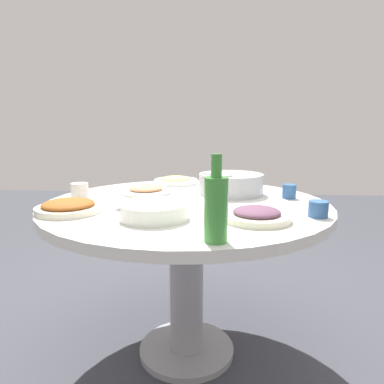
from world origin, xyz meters
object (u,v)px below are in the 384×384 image
object	(u,v)px
tea_cup_far	(80,191)
tea_cup_side	(289,191)
rice_bowl	(231,183)
dish_noodles	(176,180)
dish_eggplant	(257,215)
green_bottle	(216,207)
tea_cup_near	(318,209)
dish_stirfry	(68,207)
soup_bowl	(154,211)
dish_shrimp	(146,190)
round_dining_table	(186,232)

from	to	relation	value
tea_cup_far	tea_cup_side	xyz separation A→B (m)	(-0.95, -0.09, -0.00)
rice_bowl	dish_noodles	xyz separation A→B (m)	(0.31, -0.29, -0.03)
dish_noodles	dish_eggplant	world-z (taller)	dish_eggplant
green_bottle	tea_cup_near	xyz separation A→B (m)	(-0.37, -0.31, -0.07)
tea_cup_side	rice_bowl	bearing A→B (deg)	-17.94
dish_stirfry	tea_cup_side	distance (m)	0.96
dish_stirfry	tea_cup_far	size ratio (longest dim) A/B	3.19
rice_bowl	tea_cup_far	xyz separation A→B (m)	(0.69, 0.18, -0.01)
dish_noodles	soup_bowl	bearing A→B (deg)	91.08
dish_shrimp	tea_cup_near	size ratio (longest dim) A/B	3.46
dish_shrimp	tea_cup_side	xyz separation A→B (m)	(-0.68, 0.07, 0.02)
tea_cup_side	green_bottle	bearing A→B (deg)	62.82
dish_noodles	tea_cup_side	size ratio (longest dim) A/B	3.82
dish_shrimp	dish_stirfry	bearing A→B (deg)	61.48
dish_noodles	dish_eggplant	distance (m)	0.86
round_dining_table	dish_stirfry	world-z (taller)	dish_stirfry
round_dining_table	tea_cup_side	world-z (taller)	tea_cup_side
round_dining_table	dish_shrimp	size ratio (longest dim) A/B	5.01
tea_cup_near	tea_cup_far	bearing A→B (deg)	-13.31
dish_shrimp	tea_cup_far	distance (m)	0.32
dish_stirfry	rice_bowl	bearing A→B (deg)	-146.59
dish_eggplant	green_bottle	world-z (taller)	green_bottle
round_dining_table	tea_cup_side	xyz separation A→B (m)	(-0.47, -0.11, 0.17)
rice_bowl	tea_cup_near	bearing A→B (deg)	126.49
tea_cup_near	tea_cup_far	xyz separation A→B (m)	(1.00, -0.24, 0.01)
soup_bowl	dish_eggplant	world-z (taller)	soup_bowl
soup_bowl	dish_stirfry	distance (m)	0.35
dish_stirfry	tea_cup_near	bearing A→B (deg)	-179.72
dish_noodles	tea_cup_far	size ratio (longest dim) A/B	3.17
rice_bowl	green_bottle	xyz separation A→B (m)	(0.06, 0.73, 0.05)
soup_bowl	green_bottle	xyz separation A→B (m)	(-0.23, 0.24, 0.08)
dish_stirfry	dish_eggplant	xyz separation A→B (m)	(-0.71, 0.06, -0.00)
rice_bowl	tea_cup_far	bearing A→B (deg)	14.70
tea_cup_far	green_bottle	bearing A→B (deg)	138.74
soup_bowl	tea_cup_near	xyz separation A→B (m)	(-0.60, -0.07, 0.00)
green_bottle	tea_cup_side	xyz separation A→B (m)	(-0.33, -0.64, -0.07)
rice_bowl	dish_stirfry	xyz separation A→B (m)	(0.64, 0.42, -0.03)
tea_cup_far	tea_cup_side	size ratio (longest dim) A/B	1.20
tea_cup_far	rice_bowl	bearing A→B (deg)	-165.30
rice_bowl	soup_bowl	world-z (taller)	rice_bowl
dish_shrimp	dish_noodles	size ratio (longest dim) A/B	1.00
dish_eggplant	tea_cup_far	distance (m)	0.82
tea_cup_near	tea_cup_side	xyz separation A→B (m)	(0.04, -0.33, 0.00)
dish_noodles	tea_cup_side	xyz separation A→B (m)	(-0.57, 0.37, 0.01)
round_dining_table	soup_bowl	distance (m)	0.34
dish_stirfry	soup_bowl	bearing A→B (deg)	169.48
soup_bowl	tea_cup_far	xyz separation A→B (m)	(0.40, -0.30, 0.01)
soup_bowl	dish_eggplant	distance (m)	0.37
dish_stirfry	tea_cup_side	bearing A→B (deg)	-159.63
soup_bowl	green_bottle	bearing A→B (deg)	133.14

